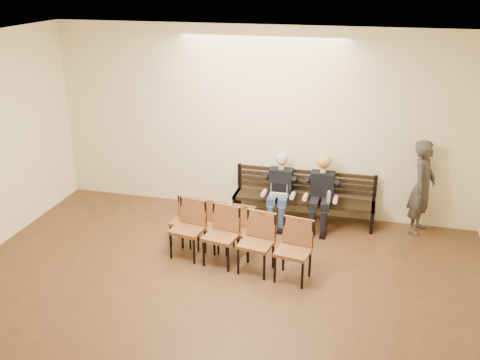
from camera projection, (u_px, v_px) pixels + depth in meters
The scene contains 10 objects.
room_walls at pixel (182, 153), 5.78m from camera, with size 8.02×10.01×3.51m.
bench at pixel (303, 210), 9.92m from camera, with size 2.60×0.90×0.45m, color black.
seated_man at pixel (280, 190), 9.76m from camera, with size 0.52×0.73×1.26m, color black, non-canonical shape.
seated_woman at pixel (321, 195), 9.59m from camera, with size 0.53×0.74×1.24m, color black, non-canonical shape.
laptop at pixel (278, 197), 9.64m from camera, with size 0.31×0.24×0.22m, color #B9B9BE.
water_bottle at pixel (328, 204), 9.35m from camera, with size 0.07×0.07×0.23m, color silver.
bag at pixel (254, 223), 9.58m from camera, with size 0.41×0.28×0.30m, color black.
passerby at pixel (423, 180), 9.27m from camera, with size 0.71×0.47×1.95m, color #35312C.
chair_row_front at pixel (238, 241), 8.28m from camera, with size 2.28×0.51×0.94m, color brown.
chair_row_back at pixel (212, 227), 8.88m from camera, with size 1.43×0.44×0.80m, color brown.
Camera 1 is at (1.95, -4.38, 4.40)m, focal length 40.00 mm.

